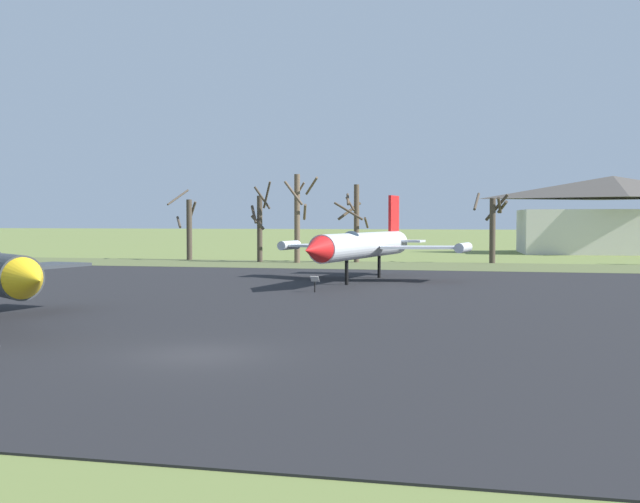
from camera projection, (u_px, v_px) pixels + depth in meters
ground_plane at (198, 356)px, 23.82m from camera, size 600.00×600.00×0.00m
asphalt_apron at (315, 303)px, 38.67m from camera, size 77.14×50.85×0.05m
grass_verge_strip at (398, 266)px, 69.25m from camera, size 137.14×12.00×0.06m
jet_fighter_rear_center at (362, 245)px, 51.49m from camera, size 13.34×17.72×5.87m
info_placard_rear_center at (315, 282)px, 44.05m from camera, size 0.48×0.30×0.96m
bare_tree_far_left at (188, 227)px, 78.85m from camera, size 2.80×3.50×7.20m
bare_tree_left_of_center at (260, 224)px, 75.33m from camera, size 2.19×2.40×7.75m
bare_tree_center at (298, 215)px, 73.68m from camera, size 3.22×3.22×8.34m
bare_tree_right_of_center at (355, 220)px, 74.49m from camera, size 3.09×3.93×7.42m
bare_tree_far_right at (493, 223)px, 73.25m from camera, size 3.23×3.07×6.66m
visitor_building at (613, 216)px, 94.87m from camera, size 23.45×13.51×9.35m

